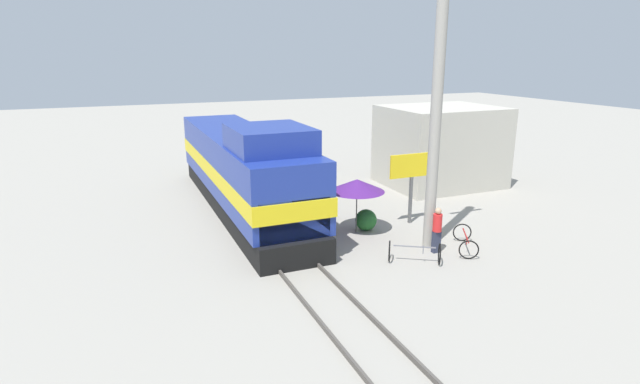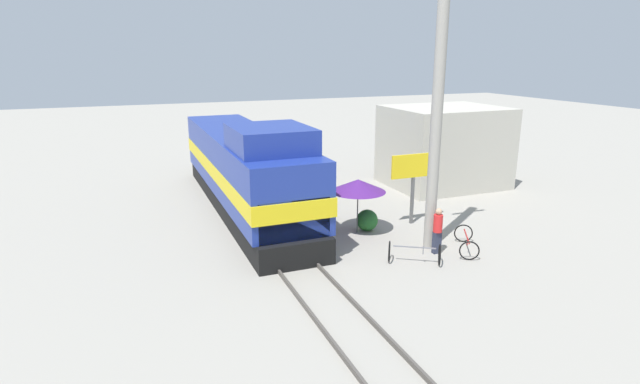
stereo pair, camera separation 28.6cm
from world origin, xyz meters
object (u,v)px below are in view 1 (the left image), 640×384
vendor_umbrella (357,185)px  bicycle_spare (414,252)px  billboard_sign (412,170)px  locomotive (244,171)px  person_bystander (437,228)px  utility_pole (437,92)px  bicycle (465,240)px

vendor_umbrella → bicycle_spare: bearing=-82.2°
billboard_sign → locomotive: bearing=144.8°
billboard_sign → person_bystander: billboard_sign is taller
utility_pole → bicycle_spare: 5.81m
locomotive → vendor_umbrella: locomotive is taller
utility_pole → locomotive: bearing=127.1°
locomotive → bicycle: locomotive is taller
bicycle → bicycle_spare: bicycle_spare is taller
utility_pole → person_bystander: utility_pole is taller
billboard_sign → vendor_umbrella: bearing=-176.4°
locomotive → bicycle_spare: (4.07, -8.27, -1.58)m
billboard_sign → bicycle_spare: (-2.25, -3.81, -1.99)m
vendor_umbrella → utility_pole: bearing=-54.0°
utility_pole → vendor_umbrella: utility_pole is taller
bicycle → locomotive: bearing=160.1°
bicycle → bicycle_spare: bearing=-142.9°
bicycle_spare → utility_pole: bearing=-19.1°
utility_pole → person_bystander: (-0.06, -0.60, -4.97)m
vendor_umbrella → person_bystander: vendor_umbrella is taller
locomotive → billboard_sign: 7.74m
bicycle → billboard_sign: bearing=124.6°
billboard_sign → person_bystander: (-0.96, -3.32, -1.42)m
utility_pole → bicycle_spare: (-1.35, -1.09, -5.54)m
locomotive → bicycle: size_ratio=7.77×
billboard_sign → bicycle: size_ratio=1.56×
utility_pole → bicycle: (1.12, -0.82, -5.56)m
utility_pole → bicycle_spare: size_ratio=6.03×
locomotive → bicycle_spare: bearing=-63.8°
person_bystander → bicycle: (1.19, -0.22, -0.59)m
locomotive → utility_pole: (5.42, -7.18, 3.96)m
billboard_sign → bicycle: (0.23, -3.54, -2.01)m
billboard_sign → bicycle: 4.08m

